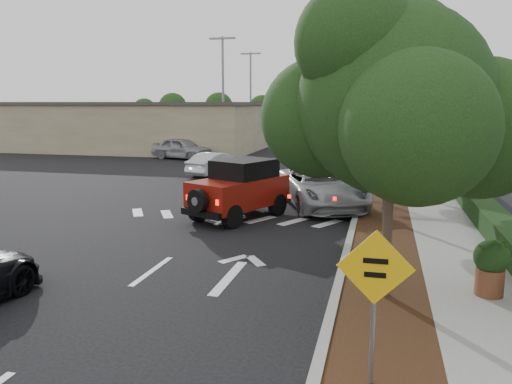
% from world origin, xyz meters
% --- Properties ---
extents(ground, '(120.00, 120.00, 0.00)m').
position_xyz_m(ground, '(0.00, 0.00, 0.00)').
color(ground, black).
rests_on(ground, ground).
extents(curb, '(0.20, 70.00, 0.15)m').
position_xyz_m(curb, '(4.60, 12.00, 0.07)').
color(curb, '#9E9B93').
rests_on(curb, ground).
extents(planting_strip, '(1.80, 70.00, 0.12)m').
position_xyz_m(planting_strip, '(5.60, 12.00, 0.06)').
color(planting_strip, black).
rests_on(planting_strip, ground).
extents(sidewalk, '(2.00, 70.00, 0.12)m').
position_xyz_m(sidewalk, '(7.50, 12.00, 0.06)').
color(sidewalk, gray).
rests_on(sidewalk, ground).
extents(hedge, '(0.80, 70.00, 0.80)m').
position_xyz_m(hedge, '(8.90, 12.00, 0.40)').
color(hedge, black).
rests_on(hedge, ground).
extents(commercial_building, '(22.00, 12.00, 4.00)m').
position_xyz_m(commercial_building, '(-16.00, 30.00, 2.00)').
color(commercial_building, gray).
rests_on(commercial_building, ground).
extents(transmission_tower, '(7.00, 4.00, 28.00)m').
position_xyz_m(transmission_tower, '(6.00, 48.00, 0.00)').
color(transmission_tower, slate).
rests_on(transmission_tower, ground).
extents(street_tree_near, '(3.80, 3.80, 5.92)m').
position_xyz_m(street_tree_near, '(5.60, -0.50, 0.00)').
color(street_tree_near, black).
rests_on(street_tree_near, ground).
extents(street_tree_mid, '(3.20, 3.20, 5.32)m').
position_xyz_m(street_tree_mid, '(5.60, 6.50, 0.00)').
color(street_tree_mid, black).
rests_on(street_tree_mid, ground).
extents(street_tree_far, '(3.40, 3.40, 5.62)m').
position_xyz_m(street_tree_far, '(5.60, 13.00, 0.00)').
color(street_tree_far, black).
rests_on(street_tree_far, ground).
extents(light_pole_a, '(2.00, 0.22, 9.00)m').
position_xyz_m(light_pole_a, '(-6.50, 26.00, 0.00)').
color(light_pole_a, slate).
rests_on(light_pole_a, ground).
extents(light_pole_b, '(2.00, 0.22, 9.00)m').
position_xyz_m(light_pole_b, '(-7.50, 38.00, 0.00)').
color(light_pole_b, slate).
rests_on(light_pole_b, ground).
extents(red_jeep, '(3.23, 4.31, 2.11)m').
position_xyz_m(red_jeep, '(0.58, 6.25, 1.07)').
color(red_jeep, black).
rests_on(red_jeep, ground).
extents(silver_suv_ahead, '(4.81, 6.47, 1.63)m').
position_xyz_m(silver_suv_ahead, '(3.10, 8.85, 0.82)').
color(silver_suv_ahead, '#919398').
rests_on(silver_suv_ahead, ground).
extents(silver_sedan_oncoming, '(2.54, 4.24, 1.32)m').
position_xyz_m(silver_sedan_oncoming, '(-3.80, 16.19, 0.66)').
color(silver_sedan_oncoming, '#B1B5BA').
rests_on(silver_sedan_oncoming, ground).
extents(parked_suv, '(5.01, 3.06, 1.60)m').
position_xyz_m(parked_suv, '(-8.91, 23.43, 0.80)').
color(parked_suv, '#95979C').
rests_on(parked_suv, ground).
extents(speed_hump_sign, '(1.08, 0.09, 2.29)m').
position_xyz_m(speed_hump_sign, '(5.40, -4.02, 1.59)').
color(speed_hump_sign, slate).
rests_on(speed_hump_sign, ground).
extents(terracotta_planter, '(0.72, 0.72, 1.26)m').
position_xyz_m(terracotta_planter, '(7.74, 0.04, 0.85)').
color(terracotta_planter, brown).
rests_on(terracotta_planter, ground).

